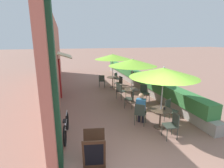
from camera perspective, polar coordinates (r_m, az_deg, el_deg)
ground_plane at (r=5.30m, az=12.72°, el=-23.04°), size 120.00×120.00×0.00m
cafe_facade_wall at (r=10.82m, az=-17.75°, el=7.88°), size 0.98×14.46×4.20m
planter_hedge at (r=12.13m, az=8.65°, el=1.59°), size 0.60×13.46×1.01m
patio_table_near at (r=6.74m, az=15.55°, el=-9.48°), size 0.79×0.79×0.72m
patio_umbrella_near at (r=6.29m, az=16.50°, el=3.61°), size 2.38×2.38×2.29m
cafe_chair_near_left at (r=6.76m, az=9.18°, el=-9.14°), size 0.56×0.56×0.87m
seated_patron_near_left at (r=6.79m, az=9.43°, el=-7.46°), size 0.49×0.51×1.25m
cafe_chair_near_right at (r=6.19m, az=19.12°, el=-12.09°), size 0.44×0.44×0.87m
cafe_chair_near_back at (r=7.36m, az=18.39°, el=-7.71°), size 0.53×0.53×0.87m
coffee_cup_near at (r=6.69m, az=16.75°, el=-7.57°), size 0.07×0.07×0.09m
patio_table_mid at (r=9.03m, az=6.46°, el=-2.87°), size 0.79×0.79×0.72m
patio_umbrella_mid at (r=8.70m, az=6.75°, el=6.96°), size 2.38×2.38×2.29m
cafe_chair_mid_left at (r=8.33m, az=6.12°, el=-4.42°), size 0.55×0.55×0.87m
cafe_chair_mid_right at (r=9.38m, az=10.52°, el=-2.43°), size 0.41×0.41×0.87m
cafe_chair_mid_back at (r=9.45m, az=2.72°, el=-2.08°), size 0.54×0.54×0.87m
coffee_cup_mid at (r=8.83m, az=6.21°, el=-1.68°), size 0.07×0.07×0.09m
patio_table_far at (r=11.85m, az=0.25°, el=1.39°), size 0.79×0.79×0.72m
patio_umbrella_far at (r=11.60m, az=0.26°, el=8.90°), size 2.38×2.38×2.29m
cafe_chair_far_left at (r=12.51m, az=1.69°, el=2.05°), size 0.57×0.57×0.87m
cafe_chair_far_right at (r=11.81m, az=-3.33°, el=1.29°), size 0.50×0.50×0.87m
cafe_chair_far_back at (r=11.27m, az=2.40°, el=0.65°), size 0.48×0.48×0.87m
coffee_cup_far at (r=11.80m, az=0.96°, el=2.50°), size 0.07×0.07×0.09m
bicycle_leaning at (r=6.19m, az=-14.78°, el=-13.57°), size 0.22×1.65×0.74m
menu_board at (r=4.77m, az=-5.83°, el=-20.78°), size 0.67×0.72×0.91m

